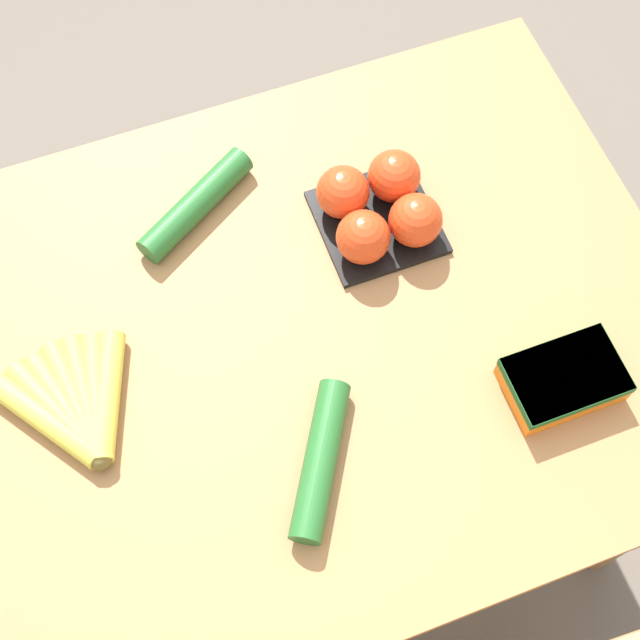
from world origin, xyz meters
The scene contains 7 objects.
ground_plane centered at (0.00, 0.00, 0.00)m, with size 12.00×12.00×0.00m, color #665B51.
dining_table centered at (0.00, 0.00, 0.63)m, with size 1.08×0.88×0.74m.
banana_bunch centered at (0.36, 0.00, 0.76)m, with size 0.20×0.20×0.04m.
tomato_pack centered at (-0.15, -0.14, 0.79)m, with size 0.18×0.18×0.09m.
carrot_bag centered at (-0.29, 0.20, 0.77)m, with size 0.16×0.11×0.05m.
cucumber_near centered at (0.07, 0.19, 0.77)m, with size 0.15×0.21×0.04m.
cucumber_far centered at (0.11, -0.25, 0.77)m, with size 0.21×0.15×0.04m.
Camera 1 is at (0.19, 0.51, 1.93)m, focal length 50.00 mm.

